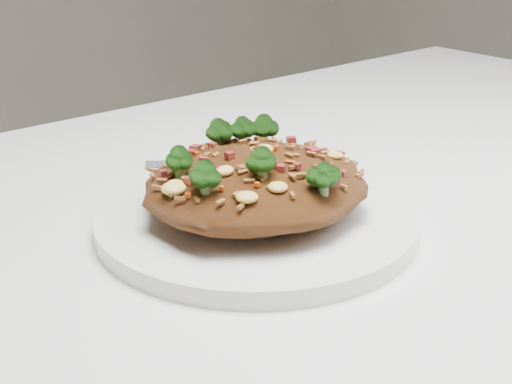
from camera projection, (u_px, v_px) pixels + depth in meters
dining_table at (375, 311)px, 0.60m from camera, size 1.20×0.80×0.75m
plate at (256, 219)px, 0.54m from camera, size 0.24×0.24×0.01m
fried_rice at (255, 175)px, 0.53m from camera, size 0.17×0.16×0.06m
fork at (247, 163)px, 0.63m from camera, size 0.14×0.11×0.00m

